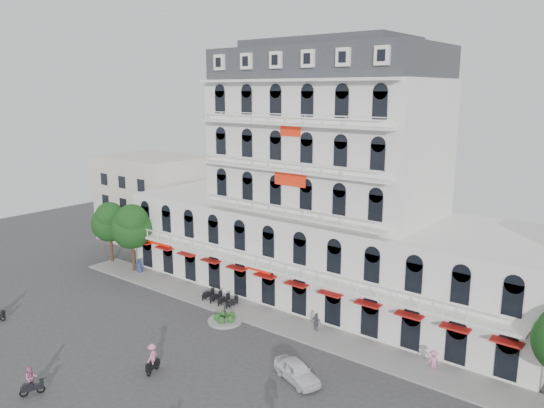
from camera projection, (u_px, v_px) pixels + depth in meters
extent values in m
plane|color=#38383A|center=(201.00, 357.00, 42.54)|extent=(120.00, 120.00, 0.00)
cube|color=gray|center=(271.00, 319.00, 49.42)|extent=(53.00, 4.00, 0.16)
cube|color=silver|center=(324.00, 251.00, 55.39)|extent=(45.00, 14.00, 9.00)
cube|color=silver|center=(326.00, 146.00, 53.07)|extent=(22.00, 12.00, 13.00)
cube|color=#2D3035|center=(328.00, 64.00, 51.38)|extent=(21.56, 11.76, 3.00)
cube|color=#2D3035|center=(329.00, 43.00, 50.97)|extent=(15.84, 8.64, 0.80)
cube|color=#AB1915|center=(281.00, 280.00, 49.85)|extent=(40.50, 1.00, 0.15)
cube|color=red|center=(290.00, 178.00, 48.90)|extent=(3.50, 0.10, 1.40)
cube|color=beige|center=(153.00, 198.00, 74.80)|extent=(14.00, 10.00, 12.00)
cylinder|color=gray|center=(225.00, 321.00, 48.94)|extent=(3.20, 3.20, 0.24)
cylinder|color=black|center=(225.00, 313.00, 48.77)|extent=(0.08, 0.08, 1.40)
sphere|color=#1D551C|center=(231.00, 319.00, 48.44)|extent=(0.70, 0.70, 0.70)
sphere|color=#1D551C|center=(232.00, 316.00, 49.24)|extent=(0.70, 0.70, 0.70)
sphere|color=#1D551C|center=(224.00, 314.00, 49.53)|extent=(0.70, 0.70, 0.70)
sphere|color=#1D551C|center=(217.00, 317.00, 48.91)|extent=(0.70, 0.70, 0.70)
sphere|color=#1D551C|center=(222.00, 320.00, 48.23)|extent=(0.70, 0.70, 0.70)
cylinder|color=#382314|center=(112.00, 249.00, 65.60)|extent=(0.36, 0.36, 3.52)
sphere|color=#123B13|center=(110.00, 224.00, 64.93)|extent=(4.48, 4.48, 4.48)
sphere|color=#123B13|center=(110.00, 216.00, 64.18)|extent=(3.52, 3.52, 3.52)
sphere|color=#123B13|center=(110.00, 218.00, 65.27)|extent=(3.20, 3.20, 3.20)
cylinder|color=#382314|center=(133.00, 256.00, 62.17)|extent=(0.36, 0.36, 3.74)
sphere|color=#123B13|center=(132.00, 228.00, 61.45)|extent=(4.76, 4.76, 4.76)
sphere|color=#123B13|center=(132.00, 220.00, 60.68)|extent=(3.74, 3.74, 3.74)
sphere|color=#123B13|center=(131.00, 222.00, 61.78)|extent=(3.40, 3.40, 3.40)
imported|color=white|center=(297.00, 371.00, 38.98)|extent=(4.70, 3.15, 1.49)
torus|color=black|center=(3.00, 318.00, 49.14)|extent=(0.58, 0.40, 0.60)
cube|color=black|center=(32.00, 388.00, 37.18)|extent=(0.94, 1.51, 0.35)
torus|color=black|center=(41.00, 389.00, 37.48)|extent=(0.36, 0.60, 0.60)
torus|color=black|center=(24.00, 393.00, 36.99)|extent=(0.36, 0.60, 0.60)
imported|color=#C76998|center=(31.00, 378.00, 37.02)|extent=(0.92, 1.01, 1.69)
cube|color=black|center=(153.00, 366.00, 40.13)|extent=(0.80, 1.53, 0.35)
torus|color=black|center=(149.00, 373.00, 39.68)|extent=(0.30, 0.61, 0.60)
torus|color=black|center=(157.00, 366.00, 40.69)|extent=(0.30, 0.61, 0.60)
imported|color=pink|center=(152.00, 356.00, 39.95)|extent=(1.03, 1.36, 1.86)
imported|color=navy|center=(139.00, 266.00, 61.76)|extent=(1.05, 0.91, 1.82)
imported|color=#525259|center=(316.00, 323.00, 46.74)|extent=(1.10, 0.55, 1.80)
imported|color=pink|center=(433.00, 361.00, 40.29)|extent=(1.22, 1.20, 1.68)
imported|color=navy|center=(139.00, 267.00, 61.79)|extent=(0.62, 0.67, 1.54)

